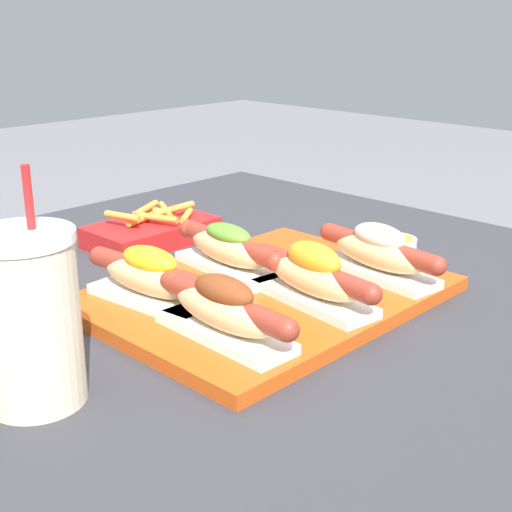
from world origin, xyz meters
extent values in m
cube|color=#333338|center=(0.00, 0.00, 0.36)|extent=(1.07, 1.03, 0.72)
cube|color=#CC4C14|center=(-0.01, -0.08, 0.73)|extent=(0.45, 0.34, 0.02)
cube|color=white|center=(-0.15, -0.15, 0.75)|extent=(0.07, 0.18, 0.01)
ellipsoid|color=#DBB77A|center=(-0.15, -0.15, 0.78)|extent=(0.05, 0.16, 0.04)
cylinder|color=maroon|center=(-0.15, -0.15, 0.78)|extent=(0.03, 0.19, 0.03)
sphere|color=maroon|center=(-0.16, -0.25, 0.78)|extent=(0.03, 0.03, 0.03)
sphere|color=maroon|center=(-0.15, -0.06, 0.78)|extent=(0.03, 0.03, 0.03)
ellipsoid|color=brown|center=(-0.15, -0.15, 0.80)|extent=(0.04, 0.09, 0.03)
cube|color=white|center=(-0.01, -0.16, 0.75)|extent=(0.08, 0.18, 0.01)
ellipsoid|color=#DBB77A|center=(-0.01, -0.16, 0.78)|extent=(0.07, 0.16, 0.04)
cylinder|color=maroon|center=(-0.01, -0.16, 0.78)|extent=(0.05, 0.19, 0.03)
sphere|color=maroon|center=(-0.02, -0.25, 0.78)|extent=(0.03, 0.03, 0.03)
sphere|color=maroon|center=(0.01, -0.06, 0.78)|extent=(0.03, 0.03, 0.03)
ellipsoid|color=gold|center=(-0.01, -0.16, 0.80)|extent=(0.05, 0.09, 0.04)
cube|color=white|center=(0.13, -0.16, 0.75)|extent=(0.08, 0.18, 0.01)
ellipsoid|color=#DBB77A|center=(0.13, -0.16, 0.78)|extent=(0.06, 0.16, 0.04)
cylinder|color=maroon|center=(0.13, -0.16, 0.78)|extent=(0.05, 0.19, 0.03)
sphere|color=maroon|center=(0.12, -0.26, 0.78)|extent=(0.03, 0.03, 0.03)
sphere|color=maroon|center=(0.14, -0.07, 0.78)|extent=(0.03, 0.03, 0.03)
ellipsoid|color=silver|center=(0.13, -0.16, 0.80)|extent=(0.05, 0.09, 0.03)
cube|color=white|center=(-0.15, -0.01, 0.75)|extent=(0.08, 0.18, 0.01)
ellipsoid|color=#DBB77A|center=(-0.15, -0.01, 0.78)|extent=(0.06, 0.16, 0.04)
cylinder|color=maroon|center=(-0.15, -0.01, 0.78)|extent=(0.05, 0.19, 0.03)
sphere|color=maroon|center=(-0.14, -0.11, 0.78)|extent=(0.03, 0.03, 0.03)
sphere|color=maroon|center=(-0.16, 0.08, 0.78)|extent=(0.03, 0.03, 0.03)
ellipsoid|color=yellow|center=(-0.15, -0.01, 0.80)|extent=(0.05, 0.09, 0.03)
cube|color=white|center=(0.00, 0.00, 0.75)|extent=(0.08, 0.18, 0.01)
ellipsoid|color=#DBB77A|center=(0.00, 0.00, 0.78)|extent=(0.06, 0.16, 0.04)
cylinder|color=maroon|center=(0.00, 0.00, 0.78)|extent=(0.04, 0.19, 0.03)
sphere|color=maroon|center=(-0.01, -0.10, 0.78)|extent=(0.03, 0.03, 0.03)
sphere|color=maroon|center=(0.01, 0.09, 0.78)|extent=(0.03, 0.03, 0.03)
ellipsoid|color=#5B992D|center=(0.00, 0.00, 0.80)|extent=(0.05, 0.09, 0.02)
cylinder|color=silver|center=(0.27, -0.10, 0.74)|extent=(0.07, 0.07, 0.03)
cylinder|color=yellow|center=(0.27, -0.10, 0.75)|extent=(0.06, 0.06, 0.01)
cylinder|color=beige|center=(-0.35, -0.10, 0.81)|extent=(0.10, 0.10, 0.16)
cylinder|color=white|center=(-0.35, -0.10, 0.89)|extent=(0.10, 0.10, 0.01)
cylinder|color=red|center=(-0.34, -0.10, 0.93)|extent=(0.01, 0.01, 0.06)
cube|color=red|center=(0.04, 0.23, 0.74)|extent=(0.20, 0.12, 0.03)
cylinder|color=gold|center=(0.08, 0.22, 0.78)|extent=(0.09, 0.02, 0.01)
cylinder|color=gold|center=(0.08, 0.25, 0.77)|extent=(0.03, 0.07, 0.01)
cylinder|color=gold|center=(0.09, 0.20, 0.77)|extent=(0.06, 0.05, 0.01)
cylinder|color=gold|center=(0.03, 0.23, 0.77)|extent=(0.07, 0.03, 0.01)
cylinder|color=gold|center=(-0.01, 0.23, 0.78)|extent=(0.03, 0.07, 0.01)
cylinder|color=gold|center=(0.05, 0.26, 0.77)|extent=(0.08, 0.05, 0.01)
cylinder|color=gold|center=(0.04, 0.21, 0.77)|extent=(0.04, 0.08, 0.01)
cylinder|color=gold|center=(0.08, 0.24, 0.77)|extent=(0.05, 0.08, 0.01)
camera|label=1|loc=(-0.65, -0.68, 1.09)|focal=50.00mm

